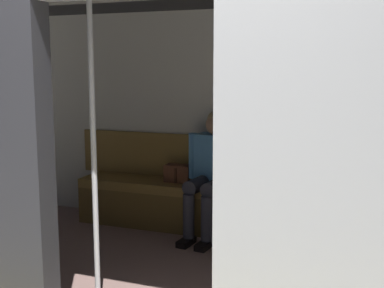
# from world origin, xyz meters

# --- Properties ---
(train_car) EXTENTS (6.40, 2.61, 2.26)m
(train_car) POSITION_xyz_m (0.07, -1.14, 1.49)
(train_car) COLOR silver
(train_car) RESTS_ON ground_plane
(bench_seat) EXTENTS (3.19, 0.44, 0.46)m
(bench_seat) POSITION_xyz_m (0.00, -2.09, 0.35)
(bench_seat) COLOR olive
(bench_seat) RESTS_ON ground_plane
(person_seated) EXTENTS (0.55, 0.70, 1.19)m
(person_seated) POSITION_xyz_m (0.18, -2.04, 0.68)
(person_seated) COLOR #4C8CC6
(person_seated) RESTS_ON ground_plane
(handbag) EXTENTS (0.26, 0.15, 0.17)m
(handbag) POSITION_xyz_m (0.58, -2.17, 0.55)
(handbag) COLOR brown
(handbag) RESTS_ON bench_seat
(book) EXTENTS (0.24, 0.27, 0.03)m
(book) POSITION_xyz_m (-0.27, -2.17, 0.48)
(book) COLOR silver
(book) RESTS_ON bench_seat
(grab_pole_door) EXTENTS (0.04, 0.04, 2.12)m
(grab_pole_door) POSITION_xyz_m (0.45, -0.40, 1.06)
(grab_pole_door) COLOR silver
(grab_pole_door) RESTS_ON ground_plane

